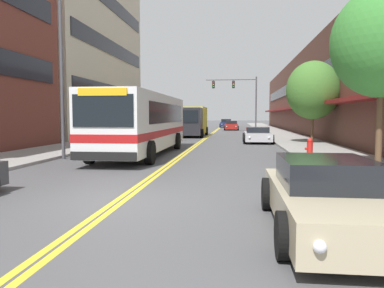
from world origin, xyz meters
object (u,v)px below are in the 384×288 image
(car_beige_parked_right_foreground, at_px, (327,197))
(car_navy_moving_second, at_px, (226,124))
(car_red_moving_lead, at_px, (232,126))
(box_truck, at_px, (192,121))
(car_champagne_parked_left_mid, at_px, (152,132))
(street_tree_right_mid, at_px, (313,90))
(car_slate_blue_parked_left_far, at_px, (173,128))
(car_silver_parked_right_mid, at_px, (258,135))
(traffic_signal_mast, at_px, (239,93))
(fire_hydrant, at_px, (310,149))
(city_bus, at_px, (143,121))
(street_tree_right_near, at_px, (382,43))
(street_lamp_left_near, at_px, (67,43))

(car_beige_parked_right_foreground, bearing_deg, car_navy_moving_second, 93.20)
(car_red_moving_lead, xyz_separation_m, box_truck, (-3.74, -16.77, 0.92))
(car_champagne_parked_left_mid, distance_m, car_beige_parked_right_foreground, 25.69)
(street_tree_right_mid, bearing_deg, car_champagne_parked_left_mid, 163.24)
(car_slate_blue_parked_left_far, bearing_deg, car_beige_parked_right_foreground, -76.10)
(car_silver_parked_right_mid, relative_size, car_navy_moving_second, 0.95)
(traffic_signal_mast, bearing_deg, street_tree_right_mid, -76.42)
(car_silver_parked_right_mid, bearing_deg, car_champagne_parked_left_mid, 163.48)
(street_tree_right_mid, relative_size, fire_hydrant, 6.28)
(box_truck, bearing_deg, street_tree_right_mid, -44.70)
(city_bus, xyz_separation_m, car_beige_parked_right_foreground, (6.43, -12.51, -1.15))
(car_champagne_parked_left_mid, distance_m, box_truck, 6.52)
(city_bus, bearing_deg, street_tree_right_near, -30.08)
(car_silver_parked_right_mid, distance_m, box_truck, 10.40)
(street_tree_right_mid, height_order, fire_hydrant, street_tree_right_mid)
(car_beige_parked_right_foreground, height_order, box_truck, box_truck)
(car_champagne_parked_left_mid, bearing_deg, street_tree_right_near, -55.49)
(city_bus, height_order, car_champagne_parked_left_mid, city_bus)
(car_silver_parked_right_mid, xyz_separation_m, street_tree_right_mid, (3.73, -1.16, 3.24))
(car_slate_blue_parked_left_far, xyz_separation_m, street_tree_right_near, (12.05, -28.43, 3.83))
(car_navy_moving_second, height_order, street_tree_right_near, street_tree_right_near)
(car_silver_parked_right_mid, height_order, fire_hydrant, car_silver_parked_right_mid)
(box_truck, relative_size, street_tree_right_mid, 1.35)
(street_lamp_left_near, bearing_deg, car_beige_parked_right_foreground, -46.80)
(car_champagne_parked_left_mid, xyz_separation_m, street_tree_right_near, (11.92, -17.34, 3.88))
(city_bus, relative_size, street_tree_right_mid, 2.07)
(street_lamp_left_near, bearing_deg, car_silver_parked_right_mid, 51.39)
(car_champagne_parked_left_mid, xyz_separation_m, car_navy_moving_second, (5.31, 34.90, 0.06))
(city_bus, distance_m, car_navy_moving_second, 46.72)
(traffic_signal_mast, relative_size, street_tree_right_mid, 1.21)
(street_lamp_left_near, height_order, street_tree_right_near, street_lamp_left_near)
(box_truck, xyz_separation_m, street_tree_right_near, (9.27, -23.23, 2.95))
(fire_hydrant, bearing_deg, car_red_moving_lead, 95.99)
(car_beige_parked_right_foreground, distance_m, car_red_moving_lead, 46.92)
(car_red_moving_lead, height_order, car_navy_moving_second, car_navy_moving_second)
(car_champagne_parked_left_mid, xyz_separation_m, car_red_moving_lead, (6.39, 22.66, 0.00))
(car_red_moving_lead, height_order, street_tree_right_near, street_tree_right_near)
(city_bus, height_order, car_silver_parked_right_mid, city_bus)
(car_red_moving_lead, distance_m, fire_hydrant, 36.93)
(car_champagne_parked_left_mid, xyz_separation_m, car_slate_blue_parked_left_far, (-0.13, 11.09, 0.05))
(car_champagne_parked_left_mid, bearing_deg, traffic_signal_mast, 66.35)
(fire_hydrant, bearing_deg, car_beige_parked_right_foreground, -99.17)
(city_bus, relative_size, car_champagne_parked_left_mid, 2.78)
(car_champagne_parked_left_mid, height_order, street_lamp_left_near, street_lamp_left_near)
(box_truck, bearing_deg, car_silver_parked_right_mid, -54.71)
(car_navy_moving_second, xyz_separation_m, street_tree_right_near, (6.62, -52.24, 3.81))
(street_tree_right_near, bearing_deg, car_champagne_parked_left_mid, 124.51)
(car_beige_parked_right_foreground, height_order, street_lamp_left_near, street_lamp_left_near)
(car_silver_parked_right_mid, bearing_deg, street_tree_right_mid, -17.30)
(traffic_signal_mast, bearing_deg, car_silver_parked_right_mid, -86.34)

